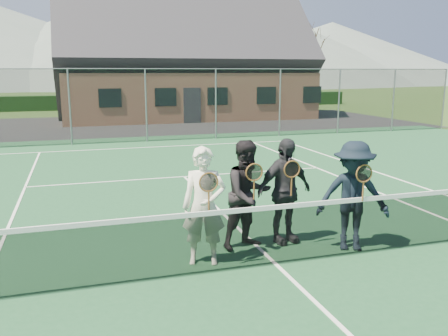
% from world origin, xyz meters
% --- Properties ---
extents(ground, '(220.00, 220.00, 0.00)m').
position_xyz_m(ground, '(0.00, 20.00, 0.00)').
color(ground, '#284418').
rests_on(ground, ground).
extents(court_surface, '(30.00, 30.00, 0.02)m').
position_xyz_m(court_surface, '(0.00, 0.00, 0.01)').
color(court_surface, '#1C4C2B').
rests_on(court_surface, ground).
extents(tarmac_carpark, '(40.00, 12.00, 0.01)m').
position_xyz_m(tarmac_carpark, '(-4.00, 20.00, 0.01)').
color(tarmac_carpark, black).
rests_on(tarmac_carpark, ground).
extents(hedge_row, '(40.00, 1.20, 1.10)m').
position_xyz_m(hedge_row, '(0.00, 32.00, 0.55)').
color(hedge_row, black).
rests_on(hedge_row, ground).
extents(hill_centre, '(120.00, 120.00, 22.00)m').
position_xyz_m(hill_centre, '(20.00, 95.00, 11.00)').
color(hill_centre, slate).
rests_on(hill_centre, ground).
extents(hill_east, '(90.00, 90.00, 14.00)m').
position_xyz_m(hill_east, '(55.00, 95.00, 7.00)').
color(hill_east, slate).
rests_on(hill_east, ground).
extents(court_markings, '(11.03, 23.83, 0.01)m').
position_xyz_m(court_markings, '(0.00, 0.00, 0.02)').
color(court_markings, white).
rests_on(court_markings, court_surface).
extents(tennis_net, '(11.68, 0.08, 1.10)m').
position_xyz_m(tennis_net, '(0.00, 0.00, 0.54)').
color(tennis_net, slate).
rests_on(tennis_net, ground).
extents(perimeter_fence, '(30.07, 0.07, 3.02)m').
position_xyz_m(perimeter_fence, '(0.00, 13.50, 1.52)').
color(perimeter_fence, slate).
rests_on(perimeter_fence, ground).
extents(clubhouse, '(15.60, 8.20, 7.70)m').
position_xyz_m(clubhouse, '(4.00, 24.00, 3.99)').
color(clubhouse, '#9E6B4C').
rests_on(clubhouse, ground).
extents(tree_c, '(3.20, 3.20, 7.77)m').
position_xyz_m(tree_c, '(2.00, 33.00, 5.79)').
color(tree_c, '#392414').
rests_on(tree_c, ground).
extents(tree_d, '(3.20, 3.20, 7.77)m').
position_xyz_m(tree_d, '(12.00, 33.00, 5.79)').
color(tree_d, '#3C2A16').
rests_on(tree_d, ground).
extents(tree_e, '(3.20, 3.20, 7.77)m').
position_xyz_m(tree_e, '(18.00, 33.00, 5.79)').
color(tree_e, '#392414').
rests_on(tree_e, ground).
extents(player_a, '(0.75, 0.61, 1.80)m').
position_xyz_m(player_a, '(-1.02, 0.40, 0.92)').
color(player_a, white).
rests_on(player_a, court_surface).
extents(player_b, '(1.03, 0.90, 1.80)m').
position_xyz_m(player_b, '(-0.15, 0.84, 0.92)').
color(player_b, black).
rests_on(player_b, court_surface).
extents(player_c, '(1.12, 0.65, 1.80)m').
position_xyz_m(player_c, '(0.52, 0.89, 0.92)').
color(player_c, '#24252A').
rests_on(player_c, court_surface).
extents(player_d, '(1.33, 1.06, 1.80)m').
position_xyz_m(player_d, '(1.44, 0.25, 0.92)').
color(player_d, black).
rests_on(player_d, court_surface).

